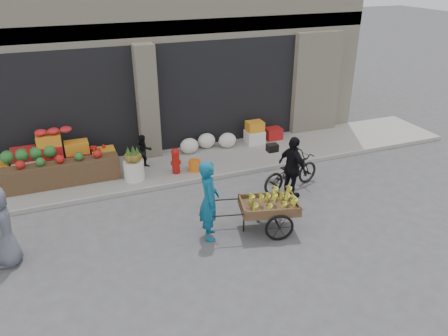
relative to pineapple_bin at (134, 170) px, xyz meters
name	(u,v)px	position (x,y,z in m)	size (l,w,h in m)	color
ground	(208,255)	(0.75, -3.60, -0.37)	(80.00, 80.00, 0.00)	#424244
sidewalk	(159,169)	(0.75, 0.50, -0.31)	(18.00, 2.20, 0.12)	gray
building	(123,25)	(0.75, 4.43, 3.00)	(14.00, 6.45, 7.00)	beige
fruit_display	(60,158)	(-1.73, 0.78, 0.30)	(3.10, 1.12, 1.24)	#A81717
pineapple_bin	(134,170)	(0.00, 0.00, 0.00)	(0.52, 0.52, 0.50)	silver
fire_hydrant	(176,160)	(1.10, -0.05, 0.13)	(0.22, 0.22, 0.71)	#A5140F
orange_bucket	(195,166)	(1.60, -0.10, -0.10)	(0.32, 0.32, 0.30)	orange
right_bay_goods	(238,137)	(3.36, 1.10, 0.04)	(3.35, 0.60, 0.70)	silver
seated_person	(144,152)	(0.40, 0.60, 0.21)	(0.45, 0.35, 0.93)	black
banana_cart	(267,204)	(2.21, -3.19, 0.25)	(2.17, 1.26, 0.85)	brown
vendor_woman	(209,200)	(0.99, -2.99, 0.50)	(0.63, 0.41, 1.73)	#0F5475
vendor_grey	(1,226)	(-2.88, -2.40, 0.44)	(0.79, 0.51, 1.62)	slate
bicycle	(291,172)	(3.62, -1.70, 0.08)	(0.60, 1.72, 0.90)	black
cyclist	(293,168)	(3.42, -2.10, 0.41)	(0.91, 0.38, 1.56)	black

